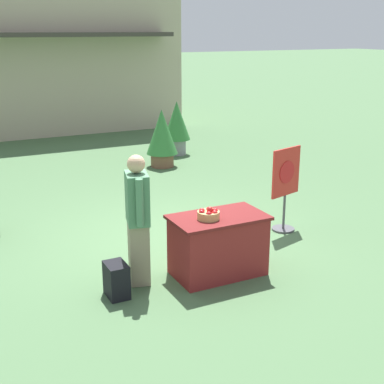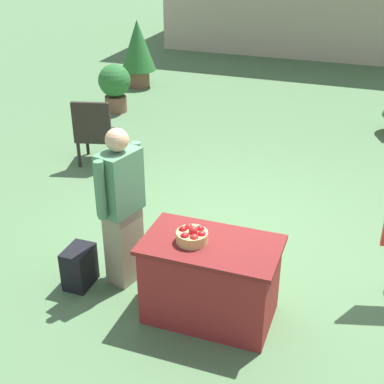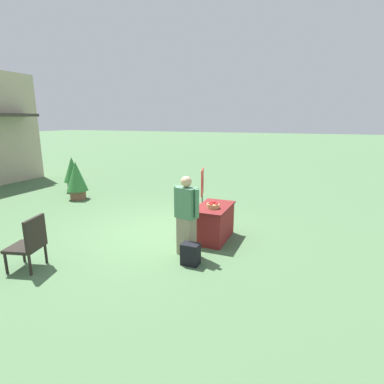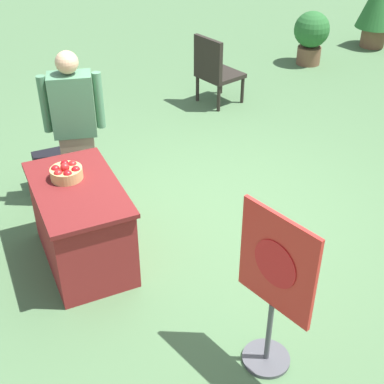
{
  "view_description": "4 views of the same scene",
  "coord_description": "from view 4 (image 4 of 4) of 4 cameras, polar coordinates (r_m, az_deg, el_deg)",
  "views": [
    {
      "loc": [
        -3.01,
        -6.93,
        3.08
      ],
      "look_at": [
        0.06,
        -0.82,
        0.98
      ],
      "focal_mm": 50.0,
      "sensor_mm": 36.0,
      "label": 1
    },
    {
      "loc": [
        1.33,
        -5.12,
        3.35
      ],
      "look_at": [
        -0.23,
        -0.79,
        0.95
      ],
      "focal_mm": 50.0,
      "sensor_mm": 36.0,
      "label": 2
    },
    {
      "loc": [
        -6.11,
        -3.4,
        2.71
      ],
      "look_at": [
        0.25,
        -0.8,
        1.05
      ],
      "focal_mm": 28.0,
      "sensor_mm": 36.0,
      "label": 3
    },
    {
      "loc": [
        4.05,
        -2.08,
        3.26
      ],
      "look_at": [
        0.63,
        -0.5,
        0.78
      ],
      "focal_mm": 50.0,
      "sensor_mm": 36.0,
      "label": 4
    }
  ],
  "objects": [
    {
      "name": "display_table",
      "position": [
        4.89,
        -11.69,
        -3.35
      ],
      "size": [
        1.22,
        0.72,
        0.8
      ],
      "color": "maroon",
      "rests_on": "ground_plane"
    },
    {
      "name": "potted_plant_far_right",
      "position": [
        10.86,
        19.36,
        18.54
      ],
      "size": [
        0.74,
        0.74,
        1.42
      ],
      "color": "brown",
      "rests_on": "ground_plane"
    },
    {
      "name": "patio_chair",
      "position": [
        7.86,
        2.45,
        12.99
      ],
      "size": [
        0.67,
        0.67,
        1.01
      ],
      "rotation": [
        0.0,
        0.0,
        1.83
      ],
      "color": "#28231E",
      "rests_on": "ground_plane"
    },
    {
      "name": "person_visitor",
      "position": [
        5.54,
        -12.31,
        6.54
      ],
      "size": [
        0.36,
        0.59,
        1.64
      ],
      "rotation": [
        0.0,
        0.0,
        -0.25
      ],
      "color": "gray",
      "rests_on": "ground_plane"
    },
    {
      "name": "ground_plane",
      "position": [
        5.6,
        1.97,
        -2.32
      ],
      "size": [
        120.0,
        120.0,
        0.0
      ],
      "primitive_type": "plane",
      "color": "#4C7047"
    },
    {
      "name": "backpack",
      "position": [
        6.14,
        -14.77,
        2.27
      ],
      "size": [
        0.24,
        0.34,
        0.42
      ],
      "color": "black",
      "rests_on": "ground_plane"
    },
    {
      "name": "poster_board",
      "position": [
        3.71,
        8.74,
        -9.99
      ],
      "size": [
        0.62,
        0.36,
        1.33
      ],
      "rotation": [
        0.0,
        0.0,
        -1.29
      ],
      "color": "#4C4C51",
      "rests_on": "ground_plane"
    },
    {
      "name": "apple_basket",
      "position": [
        4.76,
        -13.27,
        2.08
      ],
      "size": [
        0.28,
        0.28,
        0.16
      ],
      "color": "tan",
      "rests_on": "display_table"
    },
    {
      "name": "potted_plant_far_left",
      "position": [
        9.7,
        12.6,
        16.09
      ],
      "size": [
        0.6,
        0.6,
        0.9
      ],
      "color": "brown",
      "rests_on": "ground_plane"
    }
  ]
}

